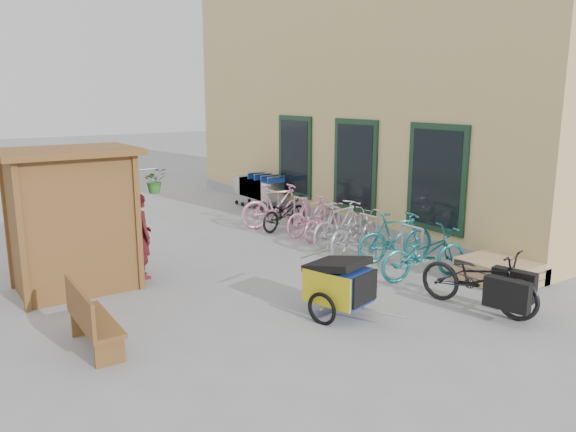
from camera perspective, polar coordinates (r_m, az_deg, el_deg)
ground at (r=9.49m, az=2.66°, el=-7.87°), size 80.00×80.00×0.00m
building at (r=16.61m, az=11.56°, el=12.79°), size 6.07×13.00×7.00m
kiosk at (r=9.95m, az=-21.62°, el=1.48°), size 2.49×1.65×2.40m
bike_rack at (r=12.53m, az=4.47°, el=-0.46°), size 0.05×5.35×0.86m
pallet_stack at (r=10.59m, az=20.54°, el=-5.30°), size 1.00×1.20×0.40m
bench at (r=7.77m, az=-19.49°, el=-9.75°), size 0.44×1.38×0.87m
shopping_carts at (r=16.35m, az=-3.05°, el=2.90°), size 0.59×1.98×1.06m
child_trailer at (r=8.46m, az=5.28°, el=-6.74°), size 1.03×1.62×0.93m
cargo_bike at (r=9.12m, az=19.00°, el=-6.13°), size 1.05×1.99×0.99m
person_kiosk at (r=10.44m, az=-14.69°, el=-1.96°), size 0.38×0.57×1.54m
bike_0 at (r=10.38m, az=13.65°, el=-3.70°), size 1.89×0.96×0.94m
bike_1 at (r=11.30m, az=10.88°, el=-2.12°), size 1.74×0.87×1.01m
bike_2 at (r=11.92m, az=6.78°, el=-1.54°), size 1.77×0.97×0.88m
bike_3 at (r=12.20m, az=5.35°, el=-0.82°), size 1.77×0.76×1.03m
bike_4 at (r=12.95m, az=3.62°, el=-0.55°), size 1.61×0.99×0.80m
bike_5 at (r=13.21m, az=2.39°, el=0.03°), size 1.61×0.64×0.94m
bike_6 at (r=13.79m, az=-0.37°, el=0.33°), size 1.68×0.97×0.83m
bike_7 at (r=13.97m, az=-1.15°, el=1.08°), size 1.93×0.90×1.12m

